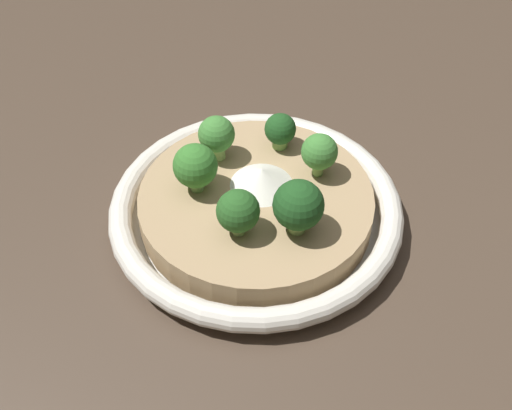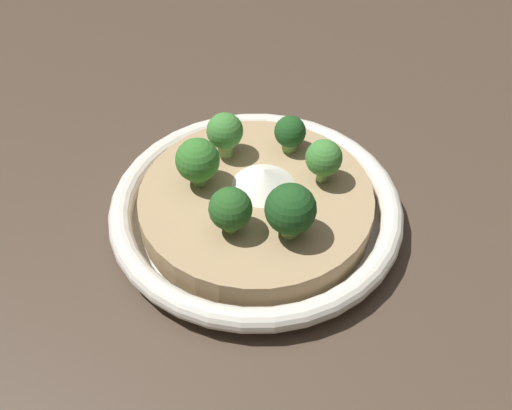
{
  "view_description": "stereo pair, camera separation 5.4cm",
  "coord_description": "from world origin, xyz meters",
  "px_view_note": "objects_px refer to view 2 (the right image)",
  "views": [
    {
      "loc": [
        0.37,
        -0.09,
        0.4
      ],
      "look_at": [
        0.0,
        0.0,
        0.02
      ],
      "focal_mm": 45.0,
      "sensor_mm": 36.0,
      "label": 1
    },
    {
      "loc": [
        0.37,
        -0.04,
        0.4
      ],
      "look_at": [
        0.0,
        0.0,
        0.02
      ],
      "focal_mm": 45.0,
      "sensor_mm": 36.0,
      "label": 2
    }
  ],
  "objects_px": {
    "broccoli_right": "(230,209)",
    "broccoli_front_left": "(198,161)",
    "broccoli_back": "(324,159)",
    "broccoli_left": "(225,132)",
    "risotto_bowl": "(256,208)",
    "broccoli_back_right": "(291,210)",
    "broccoli_back_left": "(290,133)"
  },
  "relations": [
    {
      "from": "broccoli_left",
      "to": "broccoli_front_left",
      "type": "bearing_deg",
      "value": -35.45
    },
    {
      "from": "broccoli_right",
      "to": "broccoli_front_left",
      "type": "relative_size",
      "value": 0.92
    },
    {
      "from": "broccoli_back_right",
      "to": "broccoli_right",
      "type": "distance_m",
      "value": 0.05
    },
    {
      "from": "broccoli_right",
      "to": "broccoli_back_left",
      "type": "xyz_separation_m",
      "value": [
        -0.09,
        0.06,
        -0.0
      ]
    },
    {
      "from": "broccoli_back_right",
      "to": "broccoli_back_left",
      "type": "bearing_deg",
      "value": 171.68
    },
    {
      "from": "broccoli_back",
      "to": "broccoli_right",
      "type": "distance_m",
      "value": 0.09
    },
    {
      "from": "broccoli_front_left",
      "to": "broccoli_back_left",
      "type": "bearing_deg",
      "value": 113.51
    },
    {
      "from": "broccoli_left",
      "to": "broccoli_front_left",
      "type": "height_order",
      "value": "broccoli_front_left"
    },
    {
      "from": "broccoli_right",
      "to": "broccoli_left",
      "type": "height_order",
      "value": "broccoli_left"
    },
    {
      "from": "broccoli_back",
      "to": "broccoli_left",
      "type": "relative_size",
      "value": 0.96
    },
    {
      "from": "broccoli_back_right",
      "to": "broccoli_front_left",
      "type": "xyz_separation_m",
      "value": [
        -0.07,
        -0.07,
        -0.0
      ]
    },
    {
      "from": "broccoli_left",
      "to": "broccoli_back_left",
      "type": "distance_m",
      "value": 0.06
    },
    {
      "from": "risotto_bowl",
      "to": "broccoli_back",
      "type": "xyz_separation_m",
      "value": [
        -0.01,
        0.06,
        0.04
      ]
    },
    {
      "from": "broccoli_left",
      "to": "broccoli_front_left",
      "type": "relative_size",
      "value": 0.95
    },
    {
      "from": "risotto_bowl",
      "to": "broccoli_front_left",
      "type": "height_order",
      "value": "broccoli_front_left"
    },
    {
      "from": "risotto_bowl",
      "to": "broccoli_back_left",
      "type": "xyz_separation_m",
      "value": [
        -0.05,
        0.04,
        0.04
      ]
    },
    {
      "from": "broccoli_back",
      "to": "broccoli_left",
      "type": "height_order",
      "value": "broccoli_left"
    },
    {
      "from": "broccoli_left",
      "to": "broccoli_back_left",
      "type": "xyz_separation_m",
      "value": [
        -0.0,
        0.06,
        -0.01
      ]
    },
    {
      "from": "risotto_bowl",
      "to": "broccoli_front_left",
      "type": "relative_size",
      "value": 5.63
    },
    {
      "from": "broccoli_back_right",
      "to": "broccoli_left",
      "type": "bearing_deg",
      "value": -157.27
    },
    {
      "from": "broccoli_right",
      "to": "broccoli_back_left",
      "type": "height_order",
      "value": "broccoli_right"
    },
    {
      "from": "broccoli_back_right",
      "to": "broccoli_left",
      "type": "height_order",
      "value": "broccoli_back_right"
    },
    {
      "from": "broccoli_back",
      "to": "broccoli_back_right",
      "type": "height_order",
      "value": "broccoli_back_right"
    },
    {
      "from": "risotto_bowl",
      "to": "broccoli_back_right",
      "type": "distance_m",
      "value": 0.07
    },
    {
      "from": "risotto_bowl",
      "to": "broccoli_right",
      "type": "bearing_deg",
      "value": -32.13
    },
    {
      "from": "broccoli_back_left",
      "to": "broccoli_right",
      "type": "bearing_deg",
      "value": -32.94
    },
    {
      "from": "broccoli_front_left",
      "to": "broccoli_back_left",
      "type": "height_order",
      "value": "broccoli_front_left"
    },
    {
      "from": "risotto_bowl",
      "to": "broccoli_left",
      "type": "height_order",
      "value": "broccoli_left"
    },
    {
      "from": "broccoli_back",
      "to": "broccoli_back_right",
      "type": "relative_size",
      "value": 0.84
    },
    {
      "from": "risotto_bowl",
      "to": "broccoli_back",
      "type": "distance_m",
      "value": 0.07
    },
    {
      "from": "broccoli_back_right",
      "to": "broccoli_left",
      "type": "xyz_separation_m",
      "value": [
        -0.1,
        -0.04,
        -0.0
      ]
    },
    {
      "from": "broccoli_right",
      "to": "broccoli_front_left",
      "type": "height_order",
      "value": "broccoli_front_left"
    }
  ]
}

